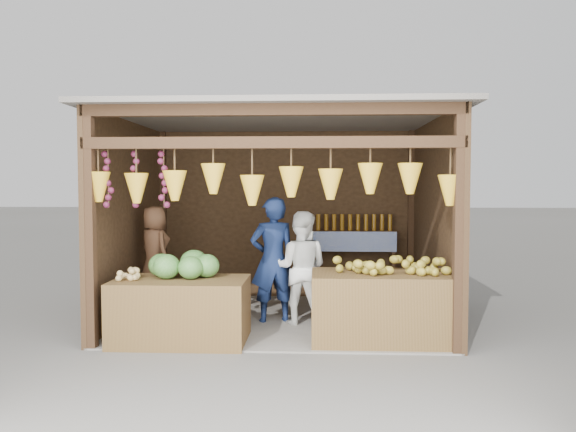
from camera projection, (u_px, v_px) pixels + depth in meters
The scene contains 12 objects.
ground at pixel (280, 319), 7.37m from camera, with size 80.00×80.00×0.00m, color #514F49.
stall_structure at pixel (277, 193), 7.24m from camera, with size 4.30×3.30×2.66m.
back_shelf at pixel (354, 244), 8.55m from camera, with size 1.25×0.32×1.32m.
counter_left at pixel (181, 311), 6.28m from camera, with size 1.48×0.85×0.71m, color #51361B.
counter_right at pixel (382, 308), 6.27m from camera, with size 1.56×0.85×0.78m, color #483318.
stool at pixel (155, 306), 7.42m from camera, with size 0.35×0.35×0.32m, color black.
man_standing at pixel (273, 260), 7.16m from camera, with size 0.59×0.39×1.61m, color #121F46.
woman_standing at pixel (301, 268), 7.08m from camera, with size 0.70×0.54×1.43m, color white.
vendor_seated at pixel (154, 250), 7.38m from camera, with size 0.57×0.37×1.17m, color brown.
melon_pile at pixel (182, 264), 6.34m from camera, with size 1.00×0.50×0.32m, color #164E14, non-canonical shape.
tanfruit_pile at pixel (127, 274), 6.23m from camera, with size 0.34×0.40×0.13m, color tan, non-canonical shape.
mango_pile at pixel (390, 263), 6.25m from camera, with size 1.40×0.64×0.22m, color #B16717, non-canonical shape.
Camera 1 is at (0.46, -7.27, 1.74)m, focal length 35.00 mm.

